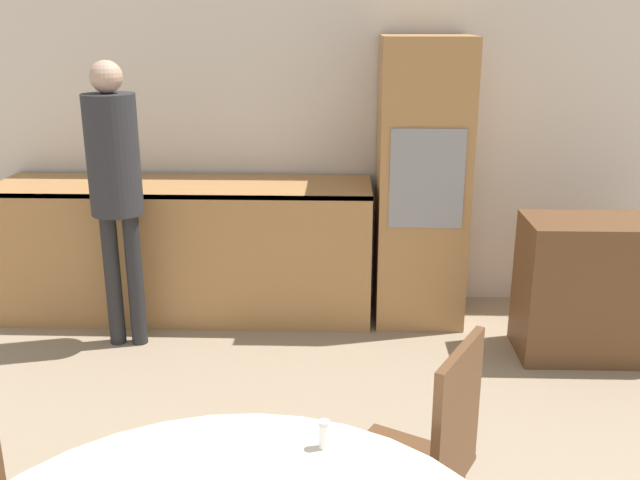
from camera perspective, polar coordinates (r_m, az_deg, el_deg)
The scene contains 7 objects.
wall_back at distance 4.83m, azimuth 1.73°, elevation 10.10°, with size 6.15×0.05×2.60m.
kitchen_counter at distance 4.79m, azimuth -10.62°, elevation -0.57°, with size 2.42×0.60×0.89m.
oven_unit at distance 4.59m, azimuth 8.10°, elevation 4.56°, with size 0.55×0.59×1.81m.
sideboard at distance 4.46m, azimuth 21.89°, elevation -3.63°, with size 0.98×0.45×0.82m.
chair_far_right at distance 2.51m, azimuth 8.63°, elevation -16.71°, with size 0.54×0.54×0.94m.
person_standing at distance 4.25m, azimuth -16.11°, elevation 5.14°, with size 0.30×0.30×1.69m.
salt_shaker at distance 2.12m, azimuth 0.33°, elevation -15.28°, with size 0.03×0.03×0.09m.
Camera 1 is at (0.01, 0.30, 1.93)m, focal length 40.00 mm.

